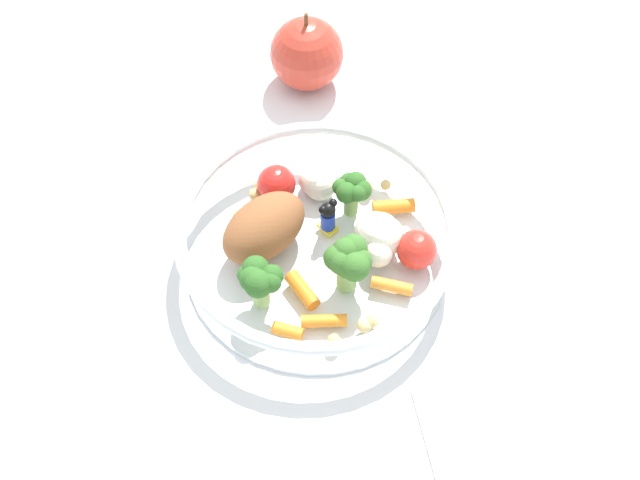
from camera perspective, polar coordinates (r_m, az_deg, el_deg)
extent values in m
plane|color=white|center=(0.70, -0.02, -1.79)|extent=(2.40, 2.40, 0.00)
cylinder|color=white|center=(0.71, 0.00, -1.02)|extent=(0.22, 0.22, 0.01)
torus|color=white|center=(0.67, 0.00, 0.85)|extent=(0.23, 0.23, 0.01)
ellipsoid|color=brown|center=(0.69, -3.74, 0.82)|extent=(0.08, 0.09, 0.05)
cylinder|color=#7FAD5B|center=(0.67, 1.79, -2.44)|extent=(0.02, 0.02, 0.02)
sphere|color=#386B28|center=(0.66, 1.70, -0.75)|extent=(0.02, 0.02, 0.02)
sphere|color=#386B28|center=(0.66, 1.10, -1.21)|extent=(0.02, 0.02, 0.02)
sphere|color=#386B28|center=(0.65, 1.38, -1.48)|extent=(0.02, 0.02, 0.02)
sphere|color=#386B28|center=(0.65, 1.81, -1.87)|extent=(0.02, 0.02, 0.02)
sphere|color=#386B28|center=(0.65, 2.33, -1.80)|extent=(0.02, 0.02, 0.02)
sphere|color=#386B28|center=(0.66, 2.60, -1.44)|extent=(0.02, 0.02, 0.02)
sphere|color=#386B28|center=(0.66, 2.21, -0.58)|extent=(0.02, 0.02, 0.02)
cylinder|color=#8EB766|center=(0.67, -3.97, -3.55)|extent=(0.01, 0.01, 0.02)
sphere|color=#2D6023|center=(0.65, -4.31, -1.97)|extent=(0.02, 0.02, 0.02)
sphere|color=#2D6023|center=(0.65, -4.93, -2.31)|extent=(0.01, 0.01, 0.01)
sphere|color=#2D6023|center=(0.65, -4.50, -2.62)|extent=(0.02, 0.02, 0.02)
sphere|color=#2D6023|center=(0.64, -4.14, -2.92)|extent=(0.02, 0.02, 0.02)
sphere|color=#2D6023|center=(0.64, -3.33, -2.81)|extent=(0.02, 0.02, 0.02)
sphere|color=#2D6023|center=(0.65, -3.21, -2.39)|extent=(0.02, 0.02, 0.02)
sphere|color=#2D6023|center=(0.65, -3.83, -2.22)|extent=(0.02, 0.02, 0.02)
cylinder|color=#7FAD5B|center=(0.72, 2.07, 2.41)|extent=(0.01, 0.01, 0.02)
sphere|color=#2D6023|center=(0.71, 1.99, 3.81)|extent=(0.02, 0.02, 0.02)
sphere|color=#2D6023|center=(0.70, 1.38, 3.54)|extent=(0.01, 0.01, 0.01)
sphere|color=#2D6023|center=(0.70, 1.78, 3.15)|extent=(0.02, 0.02, 0.02)
sphere|color=#2D6023|center=(0.70, 2.50, 3.11)|extent=(0.01, 0.01, 0.01)
sphere|color=#2D6023|center=(0.70, 2.72, 3.35)|extent=(0.02, 0.02, 0.02)
sphere|color=#2D6023|center=(0.70, 2.38, 3.83)|extent=(0.02, 0.02, 0.02)
sphere|color=silver|center=(0.74, -0.28, 4.22)|extent=(0.03, 0.03, 0.03)
sphere|color=silver|center=(0.73, -0.42, 4.00)|extent=(0.03, 0.03, 0.03)
sphere|color=silver|center=(0.73, 0.02, 3.72)|extent=(0.03, 0.03, 0.03)
sphere|color=silver|center=(0.73, 0.15, 3.89)|extent=(0.02, 0.02, 0.02)
sphere|color=silver|center=(0.73, 0.11, 3.77)|extent=(0.02, 0.02, 0.02)
sphere|color=silver|center=(0.69, 4.05, 0.44)|extent=(0.03, 0.03, 0.03)
sphere|color=silver|center=(0.69, 3.83, 0.26)|extent=(0.04, 0.04, 0.04)
sphere|color=silver|center=(0.69, 3.91, -0.88)|extent=(0.02, 0.02, 0.02)
sphere|color=silver|center=(0.69, 4.24, 0.24)|extent=(0.03, 0.03, 0.03)
sphere|color=silver|center=(0.70, 4.23, 0.19)|extent=(0.03, 0.03, 0.03)
cube|color=yellow|center=(0.72, 0.52, 0.85)|extent=(0.02, 0.02, 0.00)
cylinder|color=#1933B2|center=(0.71, 0.52, 1.34)|extent=(0.02, 0.02, 0.02)
sphere|color=black|center=(0.70, 0.53, 2.03)|extent=(0.01, 0.01, 0.01)
sphere|color=black|center=(0.69, 0.87, 2.49)|extent=(0.01, 0.01, 0.01)
sphere|color=black|center=(0.69, 0.20, 2.02)|extent=(0.01, 0.01, 0.01)
cylinder|color=orange|center=(0.66, 0.26, -5.40)|extent=(0.02, 0.04, 0.01)
cylinder|color=orange|center=(0.68, 4.80, -3.06)|extent=(0.03, 0.03, 0.01)
cylinder|color=orange|center=(0.67, -1.18, -3.35)|extent=(0.04, 0.02, 0.01)
cylinder|color=orange|center=(0.73, 4.91, 2.23)|extent=(0.02, 0.04, 0.01)
cylinder|color=orange|center=(0.66, -2.16, -6.06)|extent=(0.02, 0.03, 0.01)
sphere|color=red|center=(0.73, -2.92, 3.74)|extent=(0.03, 0.03, 0.03)
sphere|color=red|center=(0.69, 6.45, -0.64)|extent=(0.03, 0.03, 0.03)
sphere|color=tan|center=(0.74, 3.14, 3.52)|extent=(0.01, 0.01, 0.01)
sphere|color=tan|center=(0.73, -4.34, 3.03)|extent=(0.01, 0.01, 0.01)
sphere|color=tan|center=(0.65, 0.94, -6.72)|extent=(0.01, 0.01, 0.01)
sphere|color=tan|center=(0.74, 4.39, 3.69)|extent=(0.01, 0.01, 0.01)
sphere|color=#D1B775|center=(0.74, -3.99, 3.66)|extent=(0.01, 0.01, 0.01)
sphere|color=#D1B775|center=(0.74, 2.30, 3.58)|extent=(0.01, 0.01, 0.01)
sphere|color=tan|center=(0.72, -5.44, 1.64)|extent=(0.01, 0.01, 0.01)
sphere|color=#D1B775|center=(0.72, 3.68, 1.35)|extent=(0.01, 0.01, 0.01)
sphere|color=#D1B775|center=(0.66, 3.51, -5.40)|extent=(0.01, 0.01, 0.01)
sphere|color=#D1B775|center=(0.66, 2.94, -5.74)|extent=(0.01, 0.01, 0.01)
sphere|color=#BC3828|center=(0.82, -0.89, 12.29)|extent=(0.07, 0.07, 0.07)
cylinder|color=brown|center=(0.79, -0.93, 14.47)|extent=(0.00, 0.00, 0.01)
cube|color=white|center=(0.64, 12.79, -13.11)|extent=(0.13, 0.14, 0.01)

